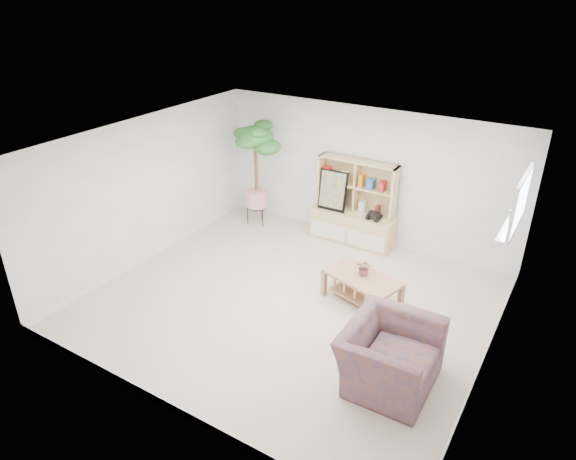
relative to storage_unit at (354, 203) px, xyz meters
The scene contains 14 objects.
floor 2.37m from the storage_unit, 88.36° to the right, with size 5.50×5.00×0.01m, color #C0B59E.
ceiling 2.78m from the storage_unit, 88.36° to the right, with size 5.50×5.00×0.01m, color white.
walls 2.28m from the storage_unit, 88.36° to the right, with size 5.51×5.01×2.40m.
baseboard 2.35m from the storage_unit, 88.36° to the right, with size 5.50×5.00×0.10m, color white, non-canonical shape.
window 3.47m from the storage_unit, 30.41° to the right, with size 0.10×0.98×0.68m, color white, non-canonical shape.
window_sill 3.32m from the storage_unit, 30.96° to the right, with size 0.14×1.00×0.04m, color white.
storage_unit is the anchor object (origin of this frame).
poster 0.43m from the storage_unit, 169.37° to the right, with size 0.52×0.12×0.72m, color #E4B60F, non-canonical shape.
toy_truck 0.45m from the storage_unit, 10.94° to the right, with size 0.30×0.21×0.16m, color black, non-canonical shape.
coffee_table 2.03m from the storage_unit, 60.69° to the right, with size 1.09×0.59×0.45m, color #8B6044, non-canonical shape.
table_plant 1.93m from the storage_unit, 60.02° to the right, with size 0.23×0.20×0.25m, color #1E672E.
floor_tree 1.92m from the storage_unit, behind, with size 0.74×0.74×2.00m, color #1A5313, non-canonical shape.
armchair 3.60m from the storage_unit, 57.93° to the right, with size 1.16×1.01×0.86m, color navy.
sill_plant 3.26m from the storage_unit, 27.60° to the right, with size 0.13×0.10×0.23m, color #1A5313.
Camera 1 is at (3.29, -5.40, 4.34)m, focal length 32.00 mm.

